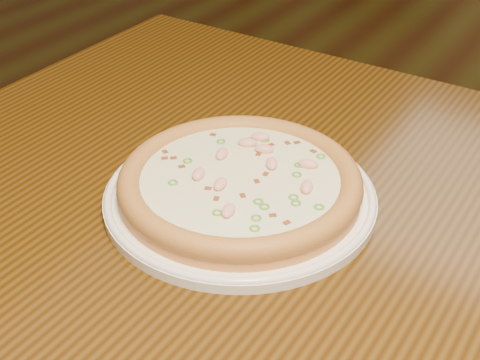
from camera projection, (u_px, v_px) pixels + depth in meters
The scene contains 4 objects.
ground at pixel (394, 236), 1.94m from camera, with size 9.00×9.00×0.00m, color black.
hero_table at pixel (342, 276), 0.83m from camera, with size 1.20×0.80×0.75m.
plate at pixel (240, 195), 0.79m from camera, with size 0.32×0.32×0.02m.
pizza at pixel (240, 182), 0.78m from camera, with size 0.29×0.29×0.03m.
Camera 1 is at (0.45, -1.52, 1.21)m, focal length 50.00 mm.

